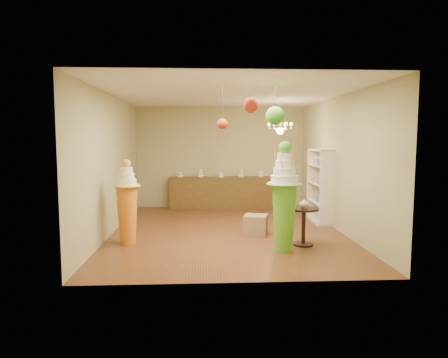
{
  "coord_description": "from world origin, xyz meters",
  "views": [
    {
      "loc": [
        -0.52,
        -8.77,
        2.05
      ],
      "look_at": [
        -0.06,
        0.0,
        1.17
      ],
      "focal_mm": 32.0,
      "sensor_mm": 36.0,
      "label": 1
    }
  ],
  "objects_px": {
    "pedestal_green": "(284,204)",
    "sideboard": "(221,192)",
    "pedestal_orange": "(127,208)",
    "round_table": "(304,221)"
  },
  "relations": [
    {
      "from": "pedestal_green",
      "to": "sideboard",
      "type": "distance_m",
      "value": 4.74
    },
    {
      "from": "pedestal_green",
      "to": "sideboard",
      "type": "height_order",
      "value": "pedestal_green"
    },
    {
      "from": "pedestal_orange",
      "to": "round_table",
      "type": "xyz_separation_m",
      "value": [
        3.4,
        -0.27,
        -0.23
      ]
    },
    {
      "from": "pedestal_orange",
      "to": "pedestal_green",
      "type": "bearing_deg",
      "value": -11.9
    },
    {
      "from": "sideboard",
      "to": "round_table",
      "type": "xyz_separation_m",
      "value": [
        1.41,
        -4.27,
        -0.01
      ]
    },
    {
      "from": "pedestal_green",
      "to": "round_table",
      "type": "distance_m",
      "value": 0.7
    },
    {
      "from": "sideboard",
      "to": "round_table",
      "type": "distance_m",
      "value": 4.5
    },
    {
      "from": "sideboard",
      "to": "round_table",
      "type": "bearing_deg",
      "value": -71.78
    },
    {
      "from": "pedestal_orange",
      "to": "sideboard",
      "type": "bearing_deg",
      "value": 63.53
    },
    {
      "from": "pedestal_green",
      "to": "pedestal_orange",
      "type": "distance_m",
      "value": 3.02
    }
  ]
}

